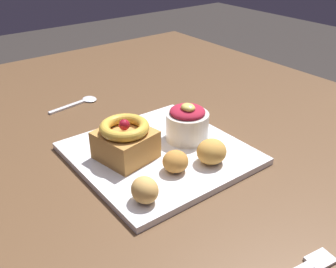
# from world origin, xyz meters

# --- Properties ---
(dining_table) EXTENTS (1.30, 0.92, 0.73)m
(dining_table) POSITION_xyz_m (0.00, 0.00, 0.63)
(dining_table) COLOR brown
(dining_table) RESTS_ON ground_plane
(front_plate) EXTENTS (0.29, 0.29, 0.01)m
(front_plate) POSITION_xyz_m (0.07, -0.14, 0.74)
(front_plate) COLOR white
(front_plate) RESTS_ON dining_table
(cake_slice) EXTENTS (0.10, 0.10, 0.07)m
(cake_slice) POSITION_xyz_m (0.05, -0.20, 0.78)
(cake_slice) COLOR #B77F3D
(cake_slice) RESTS_ON front_plate
(berry_ramekin) EXTENTS (0.08, 0.08, 0.08)m
(berry_ramekin) POSITION_xyz_m (0.06, -0.07, 0.78)
(berry_ramekin) COLOR silver
(berry_ramekin) RESTS_ON front_plate
(fritter_front) EXTENTS (0.05, 0.05, 0.04)m
(fritter_front) POSITION_xyz_m (0.15, -0.09, 0.76)
(fritter_front) COLOR gold
(fritter_front) RESTS_ON front_plate
(fritter_middle) EXTENTS (0.04, 0.04, 0.04)m
(fritter_middle) POSITION_xyz_m (0.13, -0.16, 0.76)
(fritter_middle) COLOR #BC7F38
(fritter_middle) RESTS_ON front_plate
(fritter_back) EXTENTS (0.04, 0.04, 0.04)m
(fritter_back) POSITION_xyz_m (0.17, -0.24, 0.76)
(fritter_back) COLOR tan
(fritter_back) RESTS_ON front_plate
(spoon) EXTENTS (0.04, 0.13, 0.00)m
(spoon) POSITION_xyz_m (-0.24, -0.15, 0.73)
(spoon) COLOR silver
(spoon) RESTS_ON dining_table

